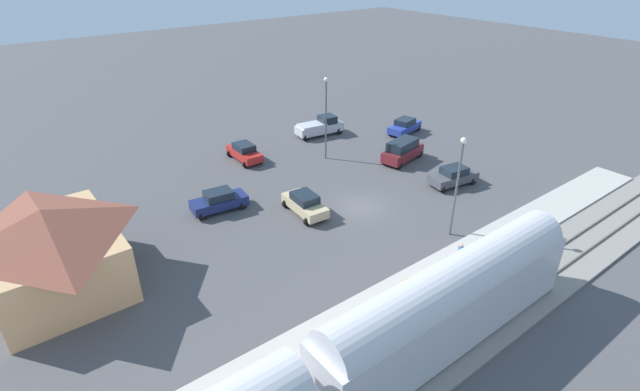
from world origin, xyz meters
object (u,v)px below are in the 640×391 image
Objects in this scene: sedan_charcoal at (453,176)px; light_pole_lot_center at (326,109)px; station_building at (51,248)px; sedan_navy at (219,201)px; light_pole_near_platform at (458,176)px; sedan_red at (244,152)px; pedestrian_waiting_far at (404,288)px; suv_maroon at (403,150)px; sedan_blue at (405,126)px; pickup_silver at (320,126)px; pedestrian_on_platform at (460,253)px; sedan_tan at (305,204)px.

light_pole_lot_center is at bearing 24.66° from sedan_charcoal.
sedan_navy is at bearing -77.94° from station_building.
sedan_red is at bearing 13.78° from light_pole_near_platform.
light_pole_lot_center reaches higher than station_building.
suv_maroon is at bearing -46.07° from pedestrian_waiting_far.
sedan_red is 22.54m from light_pole_near_platform.
light_pole_lot_center is at bearing -4.93° from light_pole_near_platform.
sedan_red is at bearing 36.59° from sedan_charcoal.
sedan_charcoal is at bearing -114.65° from sedan_navy.
sedan_blue and sedan_navy have the same top height.
suv_maroon is 15.80m from sedan_red.
sedan_charcoal is at bearing -174.21° from pickup_silver.
sedan_charcoal is at bearing 152.34° from sedan_blue.
sedan_charcoal is 0.91× the size of suv_maroon.
sedan_navy is at bearing 65.35° from sedan_charcoal.
sedan_red is (24.65, 2.27, -0.40)m from pedestrian_on_platform.
light_pole_near_platform is 17.00m from light_pole_lot_center.
sedan_red is 0.55× the size of light_pole_lot_center.
sedan_blue and sedan_tan have the same top height.
sedan_red is at bearing 55.66° from light_pole_lot_center.
sedan_red and sedan_blue have the same top height.
sedan_blue is (20.19, -16.08, -0.40)m from pedestrian_on_platform.
light_pole_lot_center reaches higher than pickup_silver.
suv_maroon is 1.08× the size of sedan_blue.
light_pole_lot_center reaches higher than suv_maroon.
station_building is at bearing 83.59° from sedan_tan.
pedestrian_waiting_far is at bearing 119.07° from sedan_charcoal.
pedestrian_waiting_far is 0.38× the size of sedan_red.
sedan_tan is (-12.33, 1.47, 0.00)m from sedan_red.
pedestrian_waiting_far is 0.36× the size of sedan_blue.
sedan_navy is at bearing 102.90° from light_pole_lot_center.
sedan_red is 10.42m from pickup_silver.
pickup_silver is at bearing -17.53° from pedestrian_on_platform.
pedestrian_on_platform is 25.82m from sedan_blue.
suv_maroon reaches higher than sedan_red.
pedestrian_waiting_far is 22.96m from light_pole_lot_center.
station_building is 5.90× the size of pedestrian_waiting_far.
light_pole_near_platform is at bearing 148.83° from suv_maroon.
suv_maroon is 19.22m from sedan_navy.
sedan_blue is 0.62× the size of light_pole_near_platform.
pickup_silver is (13.34, -11.84, 0.15)m from sedan_tan.
pickup_silver reaches higher than pedestrian_on_platform.
sedan_red is 0.95× the size of sedan_blue.
suv_maroon is at bearing -31.17° from light_pole_near_platform.
light_pole_lot_center is at bearing 47.33° from suv_maroon.
light_pole_lot_center reaches higher than sedan_red.
pedestrian_on_platform is 0.30× the size of pickup_silver.
station_building is 21.59m from pedestrian_waiting_far.
light_pole_near_platform is at bearing 127.28° from sedan_charcoal.
station_building is 1.80× the size of pickup_silver.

